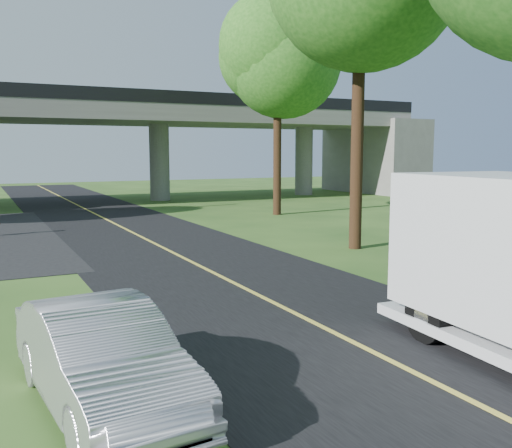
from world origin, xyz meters
TOP-DOWN VIEW (x-y plane):
  - ground at (0.00, 0.00)m, footprint 120.00×120.00m
  - road at (0.00, 10.00)m, footprint 7.00×90.00m
  - lane_line at (0.00, 10.00)m, footprint 0.12×90.00m
  - overpass at (0.00, 32.00)m, footprint 54.00×10.00m
  - tree_right_far at (9.21, 19.84)m, footprint 5.77×5.67m
  - silver_sedan at (-4.61, 0.00)m, footprint 1.92×4.44m

SIDE VIEW (x-z plane):
  - ground at x=0.00m, z-range 0.00..0.00m
  - road at x=0.00m, z-range 0.00..0.02m
  - lane_line at x=0.00m, z-range 0.03..0.03m
  - silver_sedan at x=-4.61m, z-range 0.00..1.42m
  - overpass at x=0.00m, z-range 0.91..8.21m
  - tree_right_far at x=9.21m, z-range 2.81..13.80m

